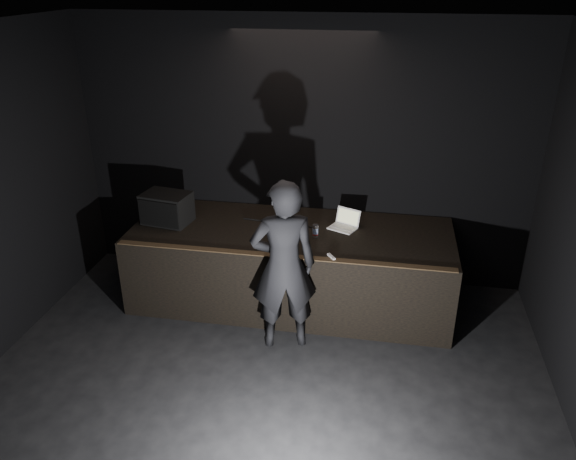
% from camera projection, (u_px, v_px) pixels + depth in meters
% --- Properties ---
extents(ground, '(7.00, 7.00, 0.00)m').
position_uv_depth(ground, '(238.00, 459.00, 4.99)').
color(ground, black).
rests_on(ground, ground).
extents(room_walls, '(6.10, 7.10, 3.52)m').
position_uv_depth(room_walls, '(228.00, 258.00, 4.14)').
color(room_walls, black).
rests_on(room_walls, ground).
extents(stage_riser, '(4.00, 1.50, 1.00)m').
position_uv_depth(stage_riser, '(291.00, 265.00, 7.22)').
color(stage_riser, black).
rests_on(stage_riser, ground).
extents(riser_lip, '(3.92, 0.10, 0.01)m').
position_uv_depth(riser_lip, '(280.00, 255.00, 6.37)').
color(riser_lip, brown).
rests_on(riser_lip, stage_riser).
extents(stage_monitor, '(0.64, 0.51, 0.39)m').
position_uv_depth(stage_monitor, '(167.00, 208.00, 7.14)').
color(stage_monitor, black).
rests_on(stage_monitor, stage_riser).
extents(cable, '(0.93, 0.12, 0.02)m').
position_uv_depth(cable, '(278.00, 223.00, 7.18)').
color(cable, black).
rests_on(cable, stage_riser).
extents(laptop, '(0.41, 0.40, 0.22)m').
position_uv_depth(laptop, '(345.00, 223.00, 7.06)').
color(laptop, silver).
rests_on(laptop, stage_riser).
extents(beer_can, '(0.07, 0.07, 0.17)m').
position_uv_depth(beer_can, '(315.00, 231.00, 6.77)').
color(beer_can, silver).
rests_on(beer_can, stage_riser).
extents(plastic_cup, '(0.08, 0.08, 0.10)m').
position_uv_depth(plastic_cup, '(298.00, 218.00, 7.22)').
color(plastic_cup, white).
rests_on(plastic_cup, stage_riser).
extents(wii_remote, '(0.11, 0.14, 0.03)m').
position_uv_depth(wii_remote, '(331.00, 257.00, 6.32)').
color(wii_remote, silver).
rests_on(wii_remote, stage_riser).
extents(person, '(0.84, 0.68, 2.01)m').
position_uv_depth(person, '(284.00, 266.00, 6.14)').
color(person, black).
rests_on(person, ground).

